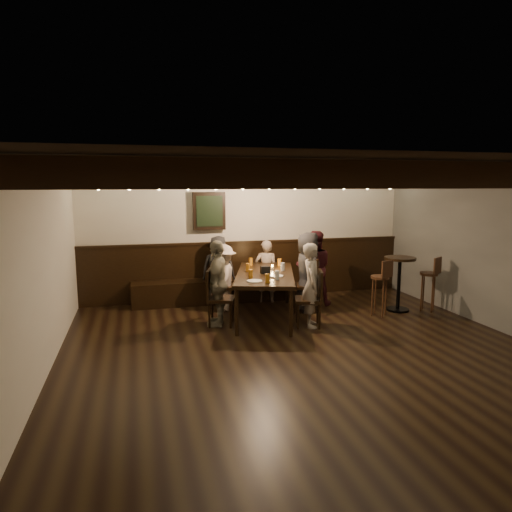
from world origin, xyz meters
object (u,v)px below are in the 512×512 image
object	(u,v)px
chair_right_far	(309,309)
person_bench_centre	(266,271)
bar_stool_right	(428,291)
chair_left_far	(220,308)
bar_stool_left	(379,295)
person_left_near	(224,277)
person_bench_right	(314,268)
dining_table	(265,277)
person_right_far	(312,285)
person_right_near	(308,272)
chair_left_near	(226,295)
person_left_far	(218,283)
chair_right_near	(306,295)
high_top_table	(399,276)
person_bench_left	(219,270)

from	to	relation	value
chair_right_far	person_bench_centre	xyz separation A→B (m)	(-0.25, 1.64, 0.33)
person_bench_centre	bar_stool_right	xyz separation A→B (m)	(2.63, -1.35, -0.23)
chair_left_far	bar_stool_left	xyz separation A→B (m)	(2.76, -0.18, 0.09)
person_left_near	bar_stool_left	xyz separation A→B (m)	(2.52, -1.05, -0.23)
chair_left_far	bar_stool_right	bearing A→B (deg)	105.03
person_bench_right	person_bench_centre	bearing A→B (deg)	-9.46
dining_table	person_right_far	xyz separation A→B (m)	(0.59, -0.65, -0.04)
person_right_near	dining_table	bearing A→B (deg)	120.96
dining_table	person_bench_centre	size ratio (longest dim) A/B	1.87
person_right_far	dining_table	bearing A→B (deg)	59.04
dining_table	bar_stool_right	bearing A→B (deg)	10.22
person_bench_centre	person_right_near	world-z (taller)	person_right_near
chair_right_far	person_bench_right	distance (m)	1.43
chair_right_far	person_bench_right	xyz separation A→B (m)	(0.57, 1.24, 0.42)
chair_left_near	person_left_far	world-z (taller)	person_left_far
chair_right_far	bar_stool_left	world-z (taller)	bar_stool_left
chair_left_near	chair_right_near	xyz separation A→B (m)	(1.38, -0.42, 0.02)
chair_left_far	person_bench_right	xyz separation A→B (m)	(1.94, 0.82, 0.42)
chair_right_near	chair_right_far	distance (m)	0.90
dining_table	chair_right_near	size ratio (longest dim) A/B	2.33
chair_left_far	bar_stool_left	world-z (taller)	bar_stool_left
dining_table	person_right_far	bearing A→B (deg)	-30.96
chair_right_near	person_right_near	xyz separation A→B (m)	(0.03, -0.01, 0.42)
chair_right_near	person_left_far	distance (m)	1.77
chair_right_far	bar_stool_left	size ratio (longest dim) A/B	0.92
person_left_near	person_right_near	bearing A→B (deg)	90.00
dining_table	high_top_table	size ratio (longest dim) A/B	2.31
person_left_far	dining_table	bearing A→B (deg)	120.96
person_right_near	bar_stool_left	world-z (taller)	person_right_near
chair_right_near	high_top_table	bearing A→B (deg)	-87.39
chair_right_near	high_top_table	distance (m)	1.70
person_bench_left	person_left_near	world-z (taller)	person_bench_left
chair_right_near	person_bench_centre	bearing A→B (deg)	50.21
person_right_near	chair_left_far	bearing A→B (deg)	121.49
chair_left_near	high_top_table	size ratio (longest dim) A/B	0.94
chair_left_near	chair_right_near	distance (m)	1.44
person_bench_centre	chair_right_far	bearing A→B (deg)	115.61
dining_table	person_left_near	xyz separation A→B (m)	(-0.59, 0.65, -0.11)
chair_right_near	bar_stool_left	size ratio (longest dim) A/B	0.98
dining_table	person_left_near	bearing A→B (deg)	149.04
chair_right_far	person_right_near	bearing A→B (deg)	-1.97
chair_right_near	chair_left_far	bearing A→B (deg)	122.01
person_bench_centre	person_left_far	bearing A→B (deg)	63.43
person_left_near	chair_left_near	bearing A→B (deg)	90.00
chair_left_near	bar_stool_left	size ratio (longest dim) A/B	0.92
chair_right_near	person_right_far	bearing A→B (deg)	-178.11
chair_left_far	dining_table	bearing A→B (deg)	122.03
person_left_near	person_right_far	size ratio (longest dim) A/B	0.89
person_right_near	bar_stool_right	distance (m)	2.19
chair_right_far	bar_stool_left	distance (m)	1.41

